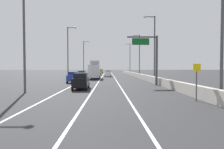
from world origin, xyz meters
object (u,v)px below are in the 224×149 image
at_px(lamp_post_right_fourth, 129,57).
at_px(box_truck, 95,70).
at_px(lamp_post_left_mid, 69,50).
at_px(lamp_post_right_second, 153,45).
at_px(car_black_0, 81,81).
at_px(lamp_post_right_near, 220,14).
at_px(car_gray_3, 98,72).
at_px(car_white_4, 108,73).
at_px(overhead_sign_gantry, 152,54).
at_px(lamp_post_right_third, 139,53).
at_px(lamp_post_left_far, 84,56).
at_px(car_yellow_5, 101,71).
at_px(speed_advisory_sign, 197,79).
at_px(car_blue_1, 74,77).
at_px(lamp_post_left_near, 26,29).
at_px(car_green_2, 82,75).

xyz_separation_m(lamp_post_right_fourth, box_truck, (-11.55, -30.14, -4.80)).
bearing_deg(lamp_post_left_mid, lamp_post_right_second, -30.48).
bearing_deg(car_black_0, lamp_post_right_near, -38.70).
distance_m(car_gray_3, box_truck, 23.16).
relative_size(car_black_0, car_white_4, 1.07).
relative_size(overhead_sign_gantry, car_gray_3, 1.56).
relative_size(lamp_post_right_second, lamp_post_right_third, 1.00).
bearing_deg(lamp_post_left_far, lamp_post_left_mid, -91.29).
distance_m(lamp_post_left_far, car_black_0, 46.93).
bearing_deg(lamp_post_left_mid, car_yellow_5, 82.85).
bearing_deg(lamp_post_left_far, lamp_post_right_third, -39.72).
relative_size(speed_advisory_sign, lamp_post_right_fourth, 0.25).
relative_size(car_blue_1, box_truck, 0.50).
xyz_separation_m(lamp_post_left_near, car_blue_1, (2.62, 14.06, -5.82)).
relative_size(car_blue_1, car_gray_3, 0.95).
bearing_deg(car_yellow_5, lamp_post_left_mid, -97.15).
bearing_deg(lamp_post_right_third, lamp_post_left_far, 140.28).
relative_size(lamp_post_right_second, lamp_post_left_far, 1.00).
xyz_separation_m(lamp_post_left_far, car_white_4, (8.42, -13.30, -5.80)).
relative_size(lamp_post_right_third, car_black_0, 2.49).
height_order(lamp_post_left_mid, car_gray_3, lamp_post_left_mid).
relative_size(lamp_post_right_fourth, lamp_post_left_mid, 1.00).
distance_m(car_black_0, car_blue_1, 10.80).
height_order(lamp_post_left_mid, car_yellow_5, lamp_post_left_mid).
bearing_deg(lamp_post_right_fourth, lamp_post_left_near, -106.75).
bearing_deg(car_black_0, overhead_sign_gantry, 27.85).
relative_size(speed_advisory_sign, car_blue_1, 0.66).
xyz_separation_m(car_black_0, car_yellow_5, (0.09, 67.36, -0.05)).
bearing_deg(car_blue_1, lamp_post_left_mid, 105.60).
relative_size(lamp_post_left_near, car_gray_3, 2.51).
bearing_deg(overhead_sign_gantry, car_green_2, 126.50).
bearing_deg(car_green_2, box_truck, -1.32).
bearing_deg(lamp_post_left_far, lamp_post_right_second, -64.56).
height_order(speed_advisory_sign, car_green_2, speed_advisory_sign).
bearing_deg(car_white_4, car_blue_1, -104.80).
bearing_deg(lamp_post_left_mid, lamp_post_right_near, -60.31).
bearing_deg(speed_advisory_sign, overhead_sign_gantry, 91.76).
distance_m(lamp_post_right_near, lamp_post_left_mid, 35.61).
distance_m(lamp_post_left_mid, car_black_0, 22.84).
relative_size(speed_advisory_sign, lamp_post_right_third, 0.25).
distance_m(car_green_2, car_yellow_5, 44.77).
relative_size(car_yellow_5, box_truck, 0.49).
distance_m(lamp_post_right_second, car_green_2, 19.35).
bearing_deg(car_white_4, lamp_post_right_near, -78.51).
xyz_separation_m(lamp_post_right_second, lamp_post_right_fourth, (0.12, 41.57, 0.00)).
height_order(lamp_post_left_near, lamp_post_left_mid, same).
distance_m(lamp_post_left_far, car_blue_1, 36.37).
bearing_deg(lamp_post_right_fourth, lamp_post_left_mid, -118.95).
height_order(car_green_2, car_yellow_5, car_green_2).
bearing_deg(lamp_post_left_mid, lamp_post_right_third, 30.85).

